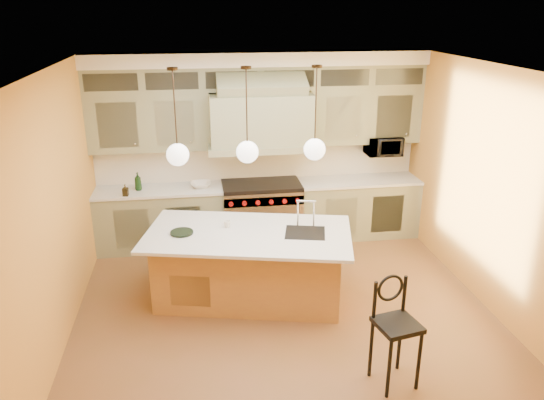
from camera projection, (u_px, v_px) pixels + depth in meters
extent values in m
plane|color=brown|center=(285.00, 313.00, 6.46)|extent=(5.00, 5.00, 0.00)
plane|color=white|center=(287.00, 70.00, 5.45)|extent=(5.00, 5.00, 0.00)
plane|color=gold|center=(258.00, 146.00, 8.27)|extent=(5.00, 0.00, 5.00)
plane|color=gold|center=(349.00, 327.00, 3.64)|extent=(5.00, 0.00, 5.00)
plane|color=gold|center=(54.00, 214.00, 5.61)|extent=(0.00, 5.00, 5.00)
plane|color=gold|center=(492.00, 191.00, 6.31)|extent=(0.00, 5.00, 5.00)
cube|color=gray|center=(161.00, 219.00, 8.10)|extent=(1.90, 0.65, 0.90)
cube|color=gray|center=(357.00, 208.00, 8.54)|extent=(1.90, 0.65, 0.90)
cube|color=silver|center=(159.00, 190.00, 7.94)|extent=(1.90, 0.68, 0.04)
cube|color=silver|center=(358.00, 180.00, 8.37)|extent=(1.90, 0.68, 0.04)
cube|color=white|center=(258.00, 161.00, 8.34)|extent=(5.00, 0.04, 0.56)
cube|color=gray|center=(149.00, 122.00, 7.72)|extent=(1.75, 0.35, 0.85)
cube|color=gray|center=(364.00, 115.00, 8.18)|extent=(1.75, 0.35, 0.85)
cube|color=gray|center=(261.00, 119.00, 7.78)|extent=(1.50, 0.70, 0.75)
cube|color=gray|center=(261.00, 146.00, 7.92)|extent=(1.60, 0.76, 0.10)
cube|color=#333833|center=(259.00, 78.00, 7.74)|extent=(5.00, 0.35, 0.35)
cube|color=white|center=(259.00, 59.00, 7.63)|extent=(5.00, 0.47, 0.20)
cube|color=silver|center=(262.00, 214.00, 8.30)|extent=(1.20, 0.70, 0.90)
cube|color=black|center=(261.00, 185.00, 8.13)|extent=(1.20, 0.70, 0.06)
cube|color=silver|center=(264.00, 201.00, 7.89)|extent=(1.20, 0.06, 0.14)
cube|color=#AC803D|center=(249.00, 266.00, 6.67)|extent=(2.43, 1.56, 0.88)
cube|color=silver|center=(248.00, 234.00, 6.46)|extent=(2.73, 1.86, 0.04)
cube|color=black|center=(305.00, 234.00, 6.46)|extent=(0.57, 0.53, 0.05)
cylinder|color=black|center=(389.00, 369.00, 4.97)|extent=(0.04, 0.04, 0.64)
cylinder|color=black|center=(419.00, 361.00, 5.07)|extent=(0.04, 0.04, 0.64)
cylinder|color=black|center=(371.00, 349.00, 5.26)|extent=(0.04, 0.04, 0.64)
cylinder|color=black|center=(400.00, 342.00, 5.37)|extent=(0.04, 0.04, 0.64)
cube|color=black|center=(397.00, 325.00, 5.05)|extent=(0.46, 0.46, 0.05)
torus|color=black|center=(390.00, 288.00, 5.09)|extent=(0.28, 0.09, 0.28)
imported|color=black|center=(383.00, 146.00, 8.32)|extent=(0.54, 0.37, 0.30)
imported|color=black|center=(138.00, 181.00, 7.83)|extent=(0.12, 0.12, 0.27)
imported|color=black|center=(125.00, 190.00, 7.61)|extent=(0.09, 0.09, 0.17)
imported|color=white|center=(201.00, 185.00, 7.99)|extent=(0.31, 0.31, 0.07)
imported|color=silver|center=(227.00, 224.00, 6.60)|extent=(0.10, 0.10, 0.08)
cylinder|color=#2D2319|center=(172.00, 69.00, 5.71)|extent=(0.12, 0.12, 0.03)
cylinder|color=#2D2319|center=(175.00, 110.00, 5.87)|extent=(0.02, 0.02, 0.93)
sphere|color=white|center=(178.00, 155.00, 6.05)|extent=(0.26, 0.26, 0.26)
cylinder|color=#2D2319|center=(246.00, 68.00, 5.82)|extent=(0.12, 0.12, 0.03)
cylinder|color=#2D2319|center=(247.00, 108.00, 5.98)|extent=(0.02, 0.02, 0.93)
sphere|color=white|center=(247.00, 152.00, 6.16)|extent=(0.26, 0.26, 0.26)
cylinder|color=#2D2319|center=(317.00, 66.00, 5.94)|extent=(0.12, 0.12, 0.03)
cylinder|color=#2D2319|center=(316.00, 106.00, 6.09)|extent=(0.02, 0.02, 0.93)
sphere|color=white|center=(315.00, 149.00, 6.27)|extent=(0.26, 0.26, 0.26)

